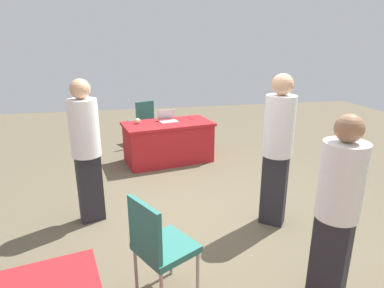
{
  "coord_description": "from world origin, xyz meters",
  "views": [
    {
      "loc": [
        0.83,
        3.58,
        2.13
      ],
      "look_at": [
        0.04,
        -0.25,
        0.9
      ],
      "focal_mm": 30.39,
      "sensor_mm": 36.0,
      "label": 1
    }
  ],
  "objects": [
    {
      "name": "person_presenter",
      "position": [
        1.32,
        -0.22,
        0.98
      ],
      "size": [
        0.42,
        0.42,
        1.75
      ],
      "rotation": [
        0.0,
        0.0,
        3.44
      ],
      "color": "#26262D",
      "rests_on": "ground"
    },
    {
      "name": "chair_tucked_right",
      "position": [
        0.64,
        1.28,
        0.56
      ],
      "size": [
        0.6,
        0.6,
        0.96
      ],
      "rotation": [
        0.0,
        0.0,
        2.08
      ],
      "color": "#9E9993",
      "rests_on": "ground"
    },
    {
      "name": "table_foreground",
      "position": [
        0.11,
        -2.12,
        0.37
      ],
      "size": [
        1.71,
        1.09,
        0.73
      ],
      "rotation": [
        0.0,
        0.0,
        0.19
      ],
      "color": "#AD1E23",
      "rests_on": "ground"
    },
    {
      "name": "ground_plane",
      "position": [
        0.0,
        0.0,
        0.0
      ],
      "size": [
        14.4,
        14.4,
        0.0
      ],
      "primitive_type": "plane",
      "color": "brown"
    },
    {
      "name": "scissors_red",
      "position": [
        -0.37,
        -2.35,
        0.74
      ],
      "size": [
        0.07,
        0.18,
        0.01
      ],
      "primitive_type": "cube",
      "rotation": [
        0.0,
        0.0,
        1.76
      ],
      "color": "red",
      "rests_on": "table_foreground"
    },
    {
      "name": "yarn_ball",
      "position": [
        0.65,
        -2.15,
        0.78
      ],
      "size": [
        0.1,
        0.1,
        0.1
      ],
      "primitive_type": "sphere",
      "color": "beige",
      "rests_on": "table_foreground"
    },
    {
      "name": "laptop_silver",
      "position": [
        0.09,
        -2.2,
        0.77
      ],
      "size": [
        0.37,
        0.35,
        0.21
      ],
      "rotation": [
        0.0,
        0.0,
        0.21
      ],
      "color": "silver",
      "rests_on": "table_foreground"
    },
    {
      "name": "person_organiser",
      "position": [
        -0.85,
        0.3,
        1.02
      ],
      "size": [
        0.48,
        0.48,
        1.81
      ],
      "rotation": [
        0.0,
        0.0,
        5.62
      ],
      "color": "#26262D",
      "rests_on": "ground"
    },
    {
      "name": "chair_near_front",
      "position": [
        0.5,
        -3.31,
        0.54
      ],
      "size": [
        0.59,
        0.59,
        0.94
      ],
      "rotation": [
        0.0,
        0.0,
        3.6
      ],
      "color": "#9E9993",
      "rests_on": "ground"
    },
    {
      "name": "person_attendee_standing",
      "position": [
        -0.77,
        1.55,
        0.91
      ],
      "size": [
        0.48,
        0.48,
        1.63
      ],
      "rotation": [
        0.0,
        0.0,
        2.21
      ],
      "color": "#26262D",
      "rests_on": "ground"
    }
  ]
}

